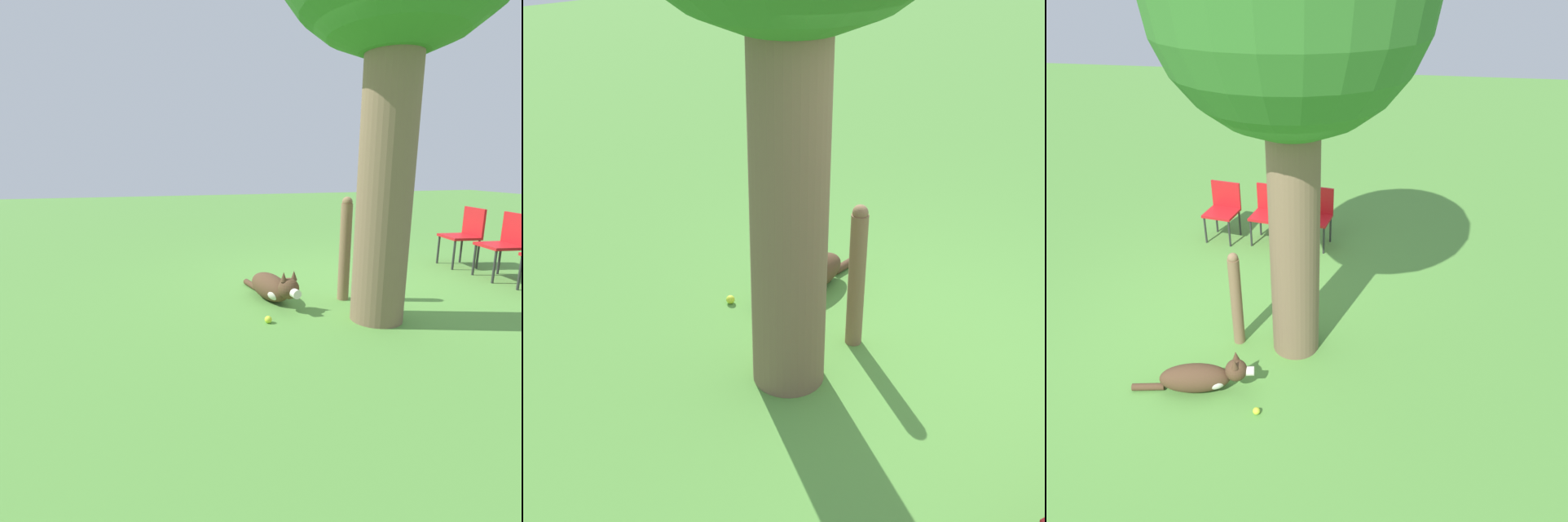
{
  "view_description": "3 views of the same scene",
  "coord_description": "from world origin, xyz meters",
  "views": [
    {
      "loc": [
        2.37,
        4.0,
        1.43
      ],
      "look_at": [
        1.29,
        0.14,
        0.46
      ],
      "focal_mm": 28.0,
      "sensor_mm": 36.0,
      "label": 1
    },
    {
      "loc": [
        -2.79,
        3.19,
        3.12
      ],
      "look_at": [
        0.24,
        0.94,
        0.99
      ],
      "focal_mm": 50.0,
      "sensor_mm": 36.0,
      "label": 2
    },
    {
      "loc": [
        4.52,
        1.65,
        3.57
      ],
      "look_at": [
        0.42,
        0.95,
        1.1
      ],
      "focal_mm": 35.0,
      "sensor_mm": 36.0,
      "label": 3
    }
  ],
  "objects": [
    {
      "name": "tennis_ball",
      "position": [
        1.36,
        0.64,
        0.03
      ],
      "size": [
        0.07,
        0.07,
        0.07
      ],
      "color": "#CCE033",
      "rests_on": "ground_plane"
    },
    {
      "name": "red_chair_1",
      "position": [
        -1.93,
        0.0,
        0.49
      ],
      "size": [
        0.48,
        0.49,
        0.83
      ],
      "rotation": [
        0.0,
        0.0,
        -0.14
      ],
      "color": "red",
      "rests_on": "ground_plane"
    },
    {
      "name": "ground_plane",
      "position": [
        0.0,
        0.0,
        0.0
      ],
      "size": [
        30.0,
        30.0,
        0.0
      ],
      "primitive_type": "plane",
      "color": "#56933D"
    },
    {
      "name": "dog",
      "position": [
        1.14,
        0.07,
        0.15
      ],
      "size": [
        0.4,
        1.17,
        0.4
      ],
      "rotation": [
        0.0,
        0.0,
        1.77
      ],
      "color": "#513823",
      "rests_on": "ground_plane"
    },
    {
      "name": "fence_post",
      "position": [
        0.39,
        0.21,
        0.55
      ],
      "size": [
        0.12,
        0.12,
        1.1
      ],
      "color": "#846647",
      "rests_on": "ground_plane"
    },
    {
      "name": "red_chair_0",
      "position": [
        -1.92,
        -0.68,
        0.49
      ],
      "size": [
        0.48,
        0.49,
        0.83
      ],
      "rotation": [
        0.0,
        0.0,
        -0.14
      ],
      "color": "red",
      "rests_on": "ground_plane"
    }
  ]
}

